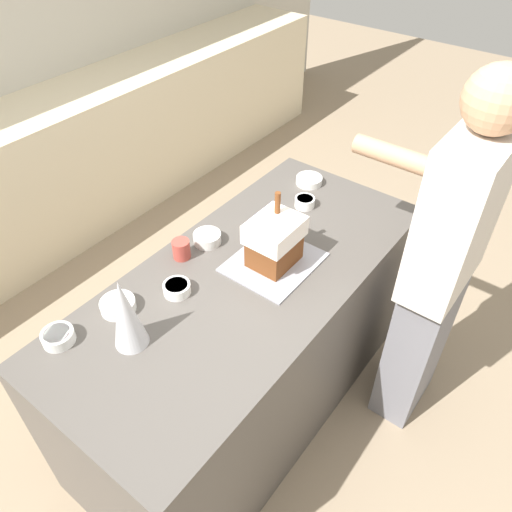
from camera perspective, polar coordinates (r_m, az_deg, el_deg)
The scene contains 15 objects.
ground_plane at distance 2.74m, azimuth -0.87°, elevation -15.87°, with size 12.00×12.00×0.00m, color gray.
back_cabinet_block at distance 3.61m, azimuth -26.31°, elevation 6.27°, with size 6.00×0.60×0.96m.
kitchen_island at distance 2.38m, azimuth -0.98°, elevation -10.03°, with size 1.78×0.80×0.89m.
baking_tray at distance 2.11m, azimuth 2.05°, elevation -0.69°, with size 0.38×0.32×0.01m.
gingerbread_house at distance 2.03m, azimuth 2.13°, elevation 1.76°, with size 0.22×0.18×0.31m.
decorative_tree at distance 1.76m, azimuth -14.71°, elevation -6.37°, with size 0.12×0.12×0.30m.
candy_bowl_front_corner at distance 2.21m, azimuth -5.60°, elevation 2.11°, with size 0.12×0.12×0.05m.
candy_bowl_near_tray_left at distance 1.98m, azimuth -15.51°, elevation -5.41°, with size 0.13×0.13×0.04m.
candy_bowl_far_left at distance 2.60m, azimuth 6.09°, elevation 8.64°, with size 0.13×0.13×0.04m.
candy_bowl_far_right at distance 1.93m, azimuth -21.69°, elevation -8.54°, with size 0.12×0.12×0.05m.
candy_bowl_behind_tray at distance 1.99m, azimuth -9.04°, elevation -3.63°, with size 0.11×0.11×0.04m.
candy_bowl_near_tray_right at distance 2.43m, azimuth 5.59°, elevation 6.20°, with size 0.10×0.10×0.05m.
cookbook at distance 2.34m, azimuth 2.26°, elevation 4.40°, with size 0.18×0.17×0.02m.
mug at distance 2.13m, azimuth -8.54°, elevation 0.78°, with size 0.08×0.08×0.08m.
person at distance 2.19m, azimuth 20.32°, elevation -1.46°, with size 0.46×0.58×1.76m.
Camera 1 is at (-1.16, -0.94, 2.30)m, focal length 35.00 mm.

